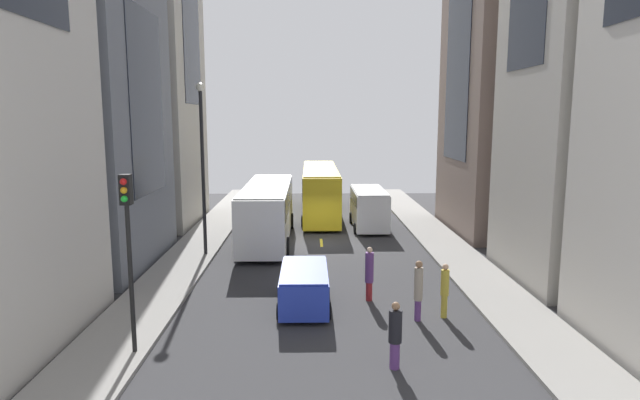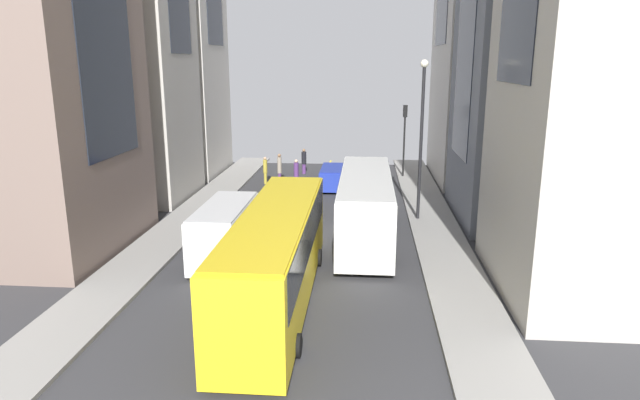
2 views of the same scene
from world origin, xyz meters
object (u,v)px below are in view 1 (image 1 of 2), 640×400
at_px(car_blue_0, 304,285).
at_px(traffic_light_near_corner, 128,229).
at_px(streetcar_yellow, 320,187).
at_px(delivery_van_white, 369,205).
at_px(pedestrian_waiting_curb, 418,288).
at_px(pedestrian_crossing_mid, 445,289).
at_px(pedestrian_crossing_near, 369,272).
at_px(pedestrian_walking_far, 395,334).
at_px(city_bus_white, 267,207).

xyz_separation_m(car_blue_0, traffic_light_near_corner, (-5.18, -4.17, 3.08)).
distance_m(streetcar_yellow, delivery_van_white, 5.45).
bearing_deg(pedestrian_waiting_curb, pedestrian_crossing_mid, 127.78).
bearing_deg(car_blue_0, delivery_van_white, 74.51).
bearing_deg(pedestrian_crossing_near, car_blue_0, -29.82).
bearing_deg(car_blue_0, traffic_light_near_corner, -141.17).
bearing_deg(traffic_light_near_corner, pedestrian_walking_far, -7.02).
distance_m(streetcar_yellow, pedestrian_crossing_mid, 20.87).
bearing_deg(traffic_light_near_corner, delivery_van_white, 63.95).
distance_m(car_blue_0, pedestrian_crossing_near, 2.70).
xyz_separation_m(streetcar_yellow, car_blue_0, (-1.00, -19.27, -1.22)).
xyz_separation_m(delivery_van_white, traffic_light_near_corner, (-9.29, -19.00, 2.47)).
xyz_separation_m(pedestrian_walking_far, traffic_light_near_corner, (-7.87, 0.97, 2.92)).
height_order(city_bus_white, pedestrian_crossing_mid, city_bus_white).
bearing_deg(pedestrian_crossing_mid, streetcar_yellow, -12.22).
bearing_deg(pedestrian_waiting_curb, pedestrian_walking_far, 1.21).
bearing_deg(pedestrian_walking_far, delivery_van_white, -131.41).
relative_size(streetcar_yellow, pedestrian_walking_far, 6.27).
relative_size(pedestrian_walking_far, traffic_light_near_corner, 0.37).
distance_m(delivery_van_white, pedestrian_waiting_curb, 16.29).
relative_size(city_bus_white, delivery_van_white, 1.96).
height_order(car_blue_0, pedestrian_crossing_mid, pedestrian_crossing_mid).
relative_size(streetcar_yellow, pedestrian_waiting_curb, 5.69).
distance_m(city_bus_white, delivery_van_white, 7.31).
height_order(pedestrian_waiting_curb, traffic_light_near_corner, traffic_light_near_corner).
distance_m(streetcar_yellow, pedestrian_crossing_near, 18.64).
height_order(car_blue_0, traffic_light_near_corner, traffic_light_near_corner).
xyz_separation_m(car_blue_0, pedestrian_walking_far, (2.69, -5.14, 0.16)).
distance_m(pedestrian_walking_far, traffic_light_near_corner, 8.45).
height_order(pedestrian_walking_far, pedestrian_waiting_curb, pedestrian_waiting_curb).
relative_size(city_bus_white, car_blue_0, 2.80).
bearing_deg(delivery_van_white, pedestrian_crossing_mid, -86.36).
relative_size(pedestrian_waiting_curb, pedestrian_crossing_mid, 1.10).
xyz_separation_m(city_bus_white, pedestrian_crossing_mid, (7.40, -12.46, -0.91)).
bearing_deg(traffic_light_near_corner, pedestrian_crossing_mid, 16.24).
bearing_deg(pedestrian_crossing_mid, city_bus_white, 7.05).
xyz_separation_m(city_bus_white, pedestrian_waiting_curb, (6.38, -12.75, -0.80)).
relative_size(delivery_van_white, car_blue_0, 1.43).
xyz_separation_m(delivery_van_white, car_blue_0, (-4.11, -14.83, -0.61)).
distance_m(delivery_van_white, traffic_light_near_corner, 21.29).
distance_m(pedestrian_waiting_curb, traffic_light_near_corner, 10.06).
relative_size(city_bus_white, pedestrian_crossing_mid, 5.56).
xyz_separation_m(streetcar_yellow, pedestrian_walking_far, (1.69, -24.41, -1.06)).
distance_m(pedestrian_waiting_curb, pedestrian_crossing_mid, 1.07).
xyz_separation_m(pedestrian_waiting_curb, pedestrian_crossing_mid, (1.02, 0.29, -0.11)).
bearing_deg(city_bus_white, pedestrian_crossing_near, -65.33).
relative_size(car_blue_0, pedestrian_crossing_mid, 1.98).
bearing_deg(city_bus_white, pedestrian_walking_far, -73.19).
xyz_separation_m(delivery_van_white, pedestrian_crossing_near, (-1.53, -14.11, -0.35)).
bearing_deg(pedestrian_crossing_mid, traffic_light_near_corner, 82.59).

